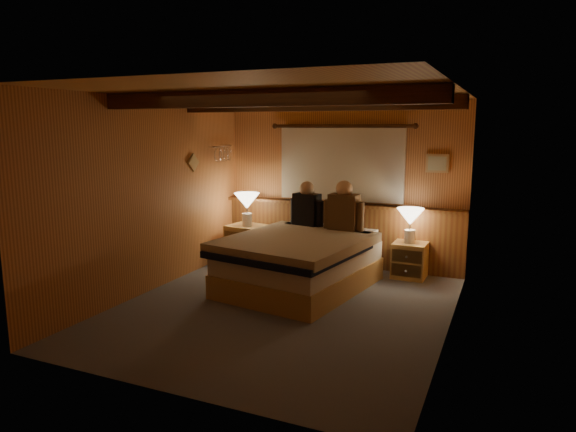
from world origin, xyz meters
The scene contains 19 objects.
floor centered at (0.00, 0.00, 0.00)m, with size 4.20×4.20×0.00m, color #565B67.
ceiling centered at (0.00, 0.00, 2.40)m, with size 4.20×4.20×0.00m, color gold.
wall_back centered at (0.00, 2.10, 1.20)m, with size 3.60×3.60×0.00m, color #CE854A.
wall_left centered at (-1.80, 0.00, 1.20)m, with size 4.20×4.20×0.00m, color #CE854A.
wall_right centered at (1.80, 0.00, 1.20)m, with size 4.20×4.20×0.00m, color #CE854A.
wall_front centered at (0.00, -2.10, 1.20)m, with size 3.60×3.60×0.00m, color #CE854A.
wainscot centered at (0.00, 2.04, 0.49)m, with size 3.60×0.23×0.94m.
curtain_window centered at (0.00, 2.03, 1.52)m, with size 2.18×0.09×1.11m.
ceiling_beams centered at (0.00, 0.15, 2.31)m, with size 3.60×1.65×0.16m.
coat_rail centered at (-1.72, 1.58, 1.67)m, with size 0.05×0.55×0.24m.
framed_print centered at (1.35, 2.08, 1.55)m, with size 0.30×0.04×0.25m.
bed centered at (-0.11, 0.72, 0.35)m, with size 1.82×2.21×0.68m.
nightstand_left centered at (-1.35, 1.62, 0.28)m, with size 0.57×0.53×0.57m.
nightstand_right centered at (1.09, 1.78, 0.24)m, with size 0.45×0.41×0.49m.
lamp_left centered at (-1.32, 1.59, 0.92)m, with size 0.38×0.38×0.50m.
lamp_right centered at (1.07, 1.77, 0.82)m, with size 0.36×0.36×0.48m.
person_left centered at (-0.31, 1.48, 0.93)m, with size 0.52×0.27×0.64m.
person_right centered at (0.26, 1.38, 0.95)m, with size 0.57×0.25×0.69m.
duffel_bag centered at (-1.35, 1.35, 0.14)m, with size 0.52×0.38×0.33m.
Camera 1 is at (2.29, -5.11, 2.04)m, focal length 32.00 mm.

